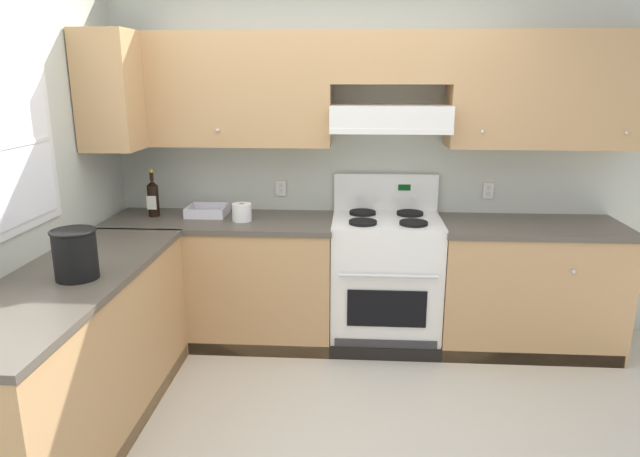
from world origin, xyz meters
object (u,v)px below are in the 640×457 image
(wine_bottle, at_px, (153,197))
(stove, at_px, (385,280))
(bucket, at_px, (75,253))
(bowl, at_px, (208,212))
(paper_towel_roll, at_px, (242,212))

(wine_bottle, bearing_deg, stove, -1.74)
(wine_bottle, distance_m, bucket, 1.31)
(wine_bottle, bearing_deg, bucket, -86.99)
(bowl, xyz_separation_m, bucket, (-0.31, -1.36, 0.11))
(bucket, xyz_separation_m, paper_towel_roll, (0.59, 1.21, -0.07))
(bowl, distance_m, paper_towel_roll, 0.32)
(bucket, height_order, paper_towel_roll, bucket)
(stove, distance_m, bowl, 1.38)
(stove, xyz_separation_m, bowl, (-1.30, 0.10, 0.46))
(paper_towel_roll, bearing_deg, stove, 2.60)
(bowl, bearing_deg, bucket, -102.81)
(wine_bottle, distance_m, bowl, 0.40)
(stove, relative_size, wine_bottle, 3.50)
(stove, distance_m, paper_towel_roll, 1.13)
(wine_bottle, relative_size, bucket, 1.35)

